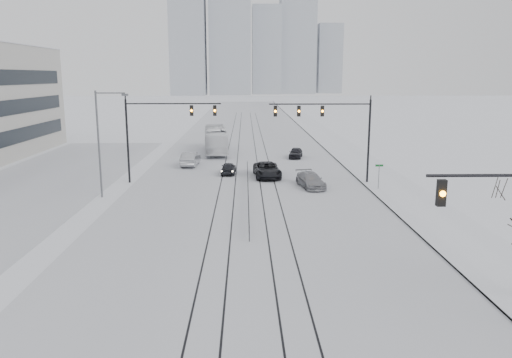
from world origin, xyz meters
The scene contains 17 objects.
road centered at (0.00, 60.00, 0.01)m, with size 22.00×260.00×0.02m, color silver.
sidewalk_east centered at (13.50, 60.00, 0.08)m, with size 5.00×260.00×0.16m, color silver.
curb centered at (11.05, 60.00, 0.06)m, with size 0.10×260.00×0.12m, color gray.
parking_strip centered at (-20.00, 35.00, 0.01)m, with size 14.00×60.00×0.03m, color silver.
tram_rails centered at (0.00, 40.00, 0.02)m, with size 5.30×180.00×0.01m.
skyline centered at (5.02, 273.63, 30.65)m, with size 96.00×48.00×72.00m.
traffic_mast_ne centered at (8.15, 34.99, 5.76)m, with size 9.60×0.37×8.00m.
traffic_mast_nw centered at (-8.52, 36.00, 5.57)m, with size 9.10×0.37×8.00m.
street_light_west centered at (-12.20, 30.00, 5.21)m, with size 2.73×0.25×9.00m.
median_fence centered at (0.00, 30.00, 0.53)m, with size 0.06×24.00×1.00m.
street_sign centered at (11.80, 32.00, 1.61)m, with size 0.70×0.06×2.40m.
sedan_sb_inner centered at (-2.00, 39.99, 0.63)m, with size 1.48×3.68×1.25m, color black.
sedan_sb_outer centered at (-6.55, 45.05, 0.78)m, with size 1.66×4.76×1.57m, color #A3A5AA.
sedan_nb_front centered at (2.00, 38.17, 0.76)m, with size 2.52×5.46×1.52m, color black.
sedan_nb_right centered at (5.83, 33.37, 0.68)m, with size 1.89×4.65×1.35m, color gray.
sedan_nb_far centered at (6.16, 50.39, 0.64)m, with size 1.51×3.77×1.28m, color black.
box_truck centered at (-4.19, 55.12, 1.70)m, with size 2.86×12.22×3.40m, color white.
Camera 1 is at (-0.23, -11.73, 10.18)m, focal length 35.00 mm.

